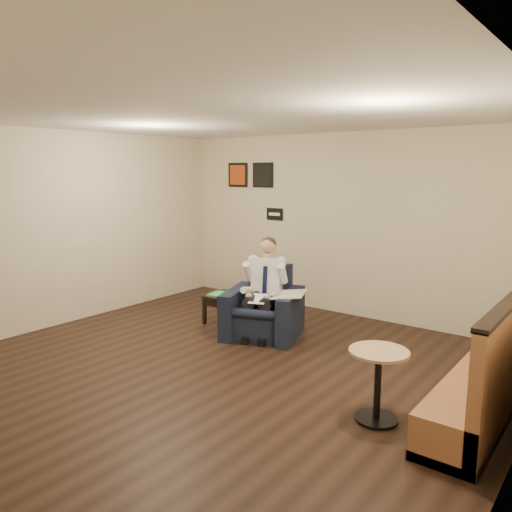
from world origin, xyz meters
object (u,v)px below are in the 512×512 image
Objects in this scene: armchair at (263,302)px; seated_man at (260,292)px; coffee_mug at (240,292)px; smartphone at (235,293)px; cafe_table at (378,386)px; side_table at (227,309)px; banquette at (482,357)px; green_folder at (224,294)px.

armchair is 0.75× the size of seated_man.
armchair is 0.65m from coffee_mug.
cafe_table reaches higher than smartphone.
seated_man is 0.89m from smartphone.
cafe_table is at bearing -25.09° from side_table.
armchair is at bearing -14.11° from smartphone.
side_table is 0.24× the size of banquette.
side_table is at bearing 143.43° from seated_man.
coffee_mug is at bearing -7.10° from smartphone.
smartphone is at bearing 165.90° from coffee_mug.
banquette reaches higher than coffee_mug.
seated_man is at bearing -29.40° from coffee_mug.
banquette is 3.34× the size of cafe_table.
banquette is at bearing 42.83° from cafe_table.
banquette is (3.73, -0.73, 0.13)m from green_folder.
side_table is 3.79m from banquette.
side_table is at bearing -97.35° from smartphone.
coffee_mug is (-0.60, 0.25, 0.01)m from armchair.
banquette is at bearing -11.41° from side_table.
smartphone is (-0.73, 0.28, -0.03)m from armchair.
armchair is at bearing 90.00° from seated_man.
side_table is 3.93× the size of smartphone.
banquette is (2.89, -0.51, -0.07)m from seated_man.
smartphone reaches higher than side_table.
seated_man is 14.10× the size of coffee_mug.
seated_man reaches higher than green_folder.
green_folder is at bearing 152.35° from armchair.
armchair is at bearing 150.22° from cafe_table.
seated_man is at bearing -20.15° from smartphone.
side_table is 3.31m from cafe_table.
banquette is at bearing -31.90° from armchair.
cafe_table is at bearing -24.57° from green_folder.
seated_man is 2.98× the size of green_folder.
seated_man is 2.93m from banquette.
side_table is 1.22× the size of green_folder.
seated_man is 1.92× the size of cafe_table.
cafe_table is (3.02, -1.38, -0.10)m from green_folder.
seated_man reaches higher than banquette.
seated_man is 0.89m from green_folder.
armchair is 0.21m from seated_man.
armchair is at bearing 168.08° from banquette.
banquette is (3.70, -0.75, 0.35)m from side_table.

